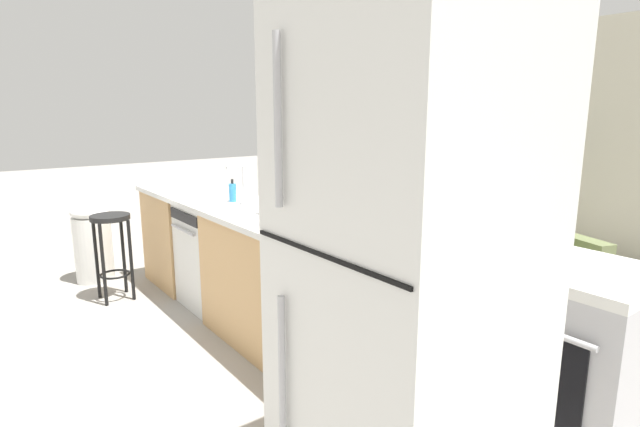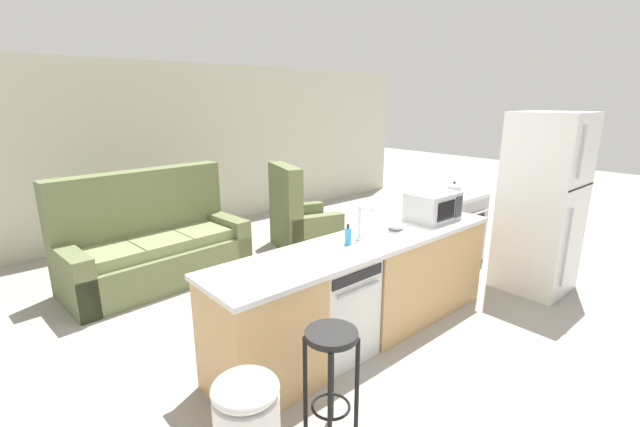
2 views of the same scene
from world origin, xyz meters
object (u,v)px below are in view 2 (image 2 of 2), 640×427
(soap_bottle, at_px, (348,236))
(armchair, at_px, (299,224))
(kettle, at_px, (454,190))
(paper_towel_roll, at_px, (396,215))
(refrigerator, at_px, (542,204))
(bar_stool, at_px, (331,362))
(microwave, at_px, (433,206))
(stove_range, at_px, (449,227))
(couch, at_px, (153,247))
(dishwasher, at_px, (331,306))

(soap_bottle, relative_size, armchair, 0.15)
(kettle, bearing_deg, paper_towel_roll, -166.24)
(refrigerator, xyz_separation_m, bar_stool, (-3.23, -0.14, -0.43))
(armchair, bearing_deg, refrigerator, -67.06)
(refrigerator, relative_size, armchair, 1.61)
(refrigerator, bearing_deg, microwave, 156.10)
(paper_towel_roll, bearing_deg, refrigerator, -18.29)
(bar_stool, bearing_deg, paper_towel_roll, 26.00)
(soap_bottle, relative_size, bar_stool, 0.24)
(stove_range, distance_m, bar_stool, 3.46)
(bar_stool, xyz_separation_m, couch, (0.11, 3.17, -0.14))
(dishwasher, relative_size, couch, 0.41)
(dishwasher, relative_size, refrigerator, 0.43)
(dishwasher, height_order, bar_stool, dishwasher)
(paper_towel_roll, bearing_deg, dishwasher, -177.80)
(paper_towel_roll, height_order, soap_bottle, paper_towel_roll)
(microwave, distance_m, bar_stool, 2.17)
(couch, bearing_deg, paper_towel_roll, -60.94)
(dishwasher, xyz_separation_m, paper_towel_roll, (0.84, 0.03, 0.62))
(paper_towel_roll, relative_size, armchair, 0.24)
(microwave, xyz_separation_m, bar_stool, (-2.00, -0.69, -0.50))
(refrigerator, bearing_deg, armchair, 112.94)
(stove_range, xyz_separation_m, kettle, (-0.17, -0.13, 0.53))
(stove_range, height_order, soap_bottle, soap_bottle)
(stove_range, bearing_deg, soap_bottle, -167.70)
(paper_towel_roll, height_order, bar_stool, paper_towel_roll)
(stove_range, bearing_deg, armchair, 125.13)
(soap_bottle, bearing_deg, dishwasher, -172.62)
(refrigerator, height_order, soap_bottle, refrigerator)
(bar_stool, bearing_deg, dishwasher, 47.28)
(refrigerator, bearing_deg, soap_bottle, 166.42)
(paper_towel_roll, relative_size, kettle, 1.38)
(paper_towel_roll, xyz_separation_m, soap_bottle, (-0.63, -0.00, -0.07))
(refrigerator, xyz_separation_m, kettle, (-0.17, 0.97, 0.02))
(dishwasher, distance_m, soap_bottle, 0.59)
(refrigerator, distance_m, soap_bottle, 2.46)
(dishwasher, xyz_separation_m, kettle, (2.43, 0.42, 0.56))
(soap_bottle, relative_size, couch, 0.09)
(stove_range, height_order, armchair, armchair)
(kettle, xyz_separation_m, bar_stool, (-3.07, -1.11, -0.45))
(dishwasher, distance_m, bar_stool, 0.94)
(microwave, relative_size, armchair, 0.42)
(dishwasher, xyz_separation_m, soap_bottle, (0.21, 0.03, 0.55))
(soap_bottle, bearing_deg, microwave, -1.42)
(stove_range, xyz_separation_m, armchair, (-1.17, 1.66, -0.10))
(microwave, bearing_deg, stove_range, 23.96)
(dishwasher, relative_size, kettle, 4.10)
(dishwasher, distance_m, paper_towel_roll, 1.04)
(refrigerator, distance_m, armchair, 3.06)
(microwave, xyz_separation_m, couch, (-1.89, 2.49, -0.65))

